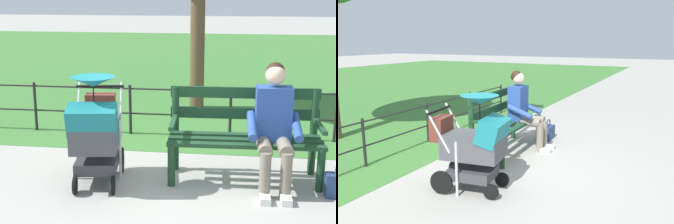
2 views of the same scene
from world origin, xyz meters
The scene contains 6 objects.
ground_plane centered at (0.00, 0.00, 0.00)m, with size 60.00×60.00×0.00m, color #9E9B93.
grass_lawn centered at (0.00, -8.80, 0.00)m, with size 40.00×16.00×0.01m, color #3D7533.
park_bench centered at (-0.85, -0.12, 0.53)m, with size 1.62×0.66×0.96m.
person_on_bench centered at (-1.14, 0.11, 0.68)m, with size 0.55×0.74×1.28m.
stroller centered at (0.66, 0.27, 0.59)m, with size 0.62×0.94×1.15m.
park_fence centered at (0.00, -1.53, 0.42)m, with size 6.93×0.04×0.70m.
Camera 1 is at (-0.73, 4.97, 2.01)m, focal length 52.74 mm.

